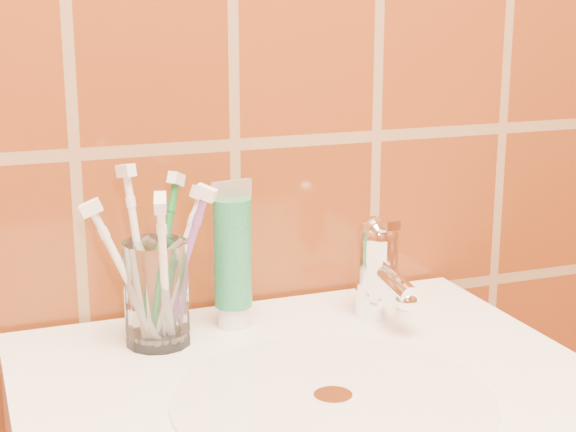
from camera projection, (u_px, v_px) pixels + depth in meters
name	position (u px, v px, depth m)	size (l,w,h in m)	color
glass_tumbler	(157.00, 293.00, 0.93)	(0.07, 0.07, 0.11)	white
toothpaste_tube	(233.00, 259.00, 0.97)	(0.05, 0.04, 0.17)	white
faucet	(379.00, 264.00, 1.00)	(0.05, 0.11, 0.12)	white
toothbrush_0	(183.00, 266.00, 0.92)	(0.07, 0.05, 0.18)	#834CA4
toothbrush_1	(139.00, 257.00, 0.92)	(0.04, 0.05, 0.20)	white
toothbrush_2	(164.00, 257.00, 0.95)	(0.07, 0.07, 0.18)	#1B672B
toothbrush_3	(178.00, 265.00, 0.94)	(0.08, 0.03, 0.17)	white
toothbrush_4	(164.00, 274.00, 0.89)	(0.04, 0.09, 0.18)	white
toothbrush_5	(126.00, 276.00, 0.91)	(0.09, 0.03, 0.17)	silver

